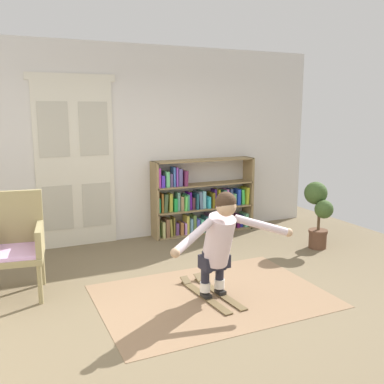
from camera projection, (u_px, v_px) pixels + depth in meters
The scene contains 9 objects.
ground_plane at pixel (217, 302), 4.49m from camera, with size 7.20×7.20×0.00m, color brown.
back_wall at pixel (138, 144), 6.54m from camera, with size 6.00×0.10×2.90m, color silver.
double_door at pixel (75, 162), 6.15m from camera, with size 1.22×0.05×2.45m.
rug at pixel (212, 296), 4.63m from camera, with size 2.38×1.67×0.01m, color #85674B.
bookshelf at pixel (201, 203), 6.93m from camera, with size 1.70×0.30×1.19m.
wicker_chair at pixel (14, 242), 4.59m from camera, with size 0.68×0.68×1.10m.
potted_plant at pixel (319, 209), 6.14m from camera, with size 0.33×0.48×0.95m.
skis_pair at pixel (211, 293), 4.66m from camera, with size 0.35×0.97×0.07m.
person_skier at pixel (220, 239), 4.39m from camera, with size 1.40×0.63×1.10m.
Camera 1 is at (-1.97, -3.71, 1.97)m, focal length 40.52 mm.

